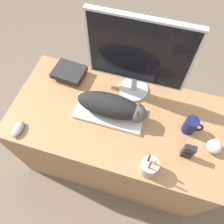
{
  "coord_description": "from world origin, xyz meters",
  "views": [
    {
      "loc": [
        0.16,
        -0.29,
        1.84
      ],
      "look_at": [
        -0.02,
        0.31,
        0.76
      ],
      "focal_mm": 35.0,
      "sensor_mm": 36.0,
      "label": 1
    }
  ],
  "objects_px": {
    "phone": "(188,152)",
    "baseball": "(214,146)",
    "keyboard": "(110,113)",
    "book_stack": "(69,73)",
    "coffee_mug": "(191,126)",
    "cat": "(113,107)",
    "monitor": "(138,56)",
    "computer_mouse": "(18,129)",
    "pen_cup": "(149,167)"
  },
  "relations": [
    {
      "from": "phone",
      "to": "baseball",
      "type": "bearing_deg",
      "value": 29.89
    },
    {
      "from": "keyboard",
      "to": "book_stack",
      "type": "xyz_separation_m",
      "value": [
        -0.34,
        0.2,
        0.02
      ]
    },
    {
      "from": "keyboard",
      "to": "coffee_mug",
      "type": "xyz_separation_m",
      "value": [
        0.46,
        0.03,
        0.04
      ]
    },
    {
      "from": "phone",
      "to": "book_stack",
      "type": "bearing_deg",
      "value": 157.68
    },
    {
      "from": "cat",
      "to": "monitor",
      "type": "relative_size",
      "value": 0.73
    },
    {
      "from": "computer_mouse",
      "to": "book_stack",
      "type": "height_order",
      "value": "book_stack"
    },
    {
      "from": "monitor",
      "to": "cat",
      "type": "bearing_deg",
      "value": -108.71
    },
    {
      "from": "monitor",
      "to": "computer_mouse",
      "type": "bearing_deg",
      "value": -140.33
    },
    {
      "from": "computer_mouse",
      "to": "pen_cup",
      "type": "bearing_deg",
      "value": -0.63
    },
    {
      "from": "cat",
      "to": "baseball",
      "type": "height_order",
      "value": "cat"
    },
    {
      "from": "keyboard",
      "to": "coffee_mug",
      "type": "bearing_deg",
      "value": 3.59
    },
    {
      "from": "coffee_mug",
      "to": "phone",
      "type": "bearing_deg",
      "value": -88.73
    },
    {
      "from": "computer_mouse",
      "to": "pen_cup",
      "type": "distance_m",
      "value": 0.76
    },
    {
      "from": "cat",
      "to": "pen_cup",
      "type": "relative_size",
      "value": 2.13
    },
    {
      "from": "baseball",
      "to": "phone",
      "type": "bearing_deg",
      "value": -150.11
    },
    {
      "from": "keyboard",
      "to": "pen_cup",
      "type": "height_order",
      "value": "pen_cup"
    },
    {
      "from": "computer_mouse",
      "to": "book_stack",
      "type": "distance_m",
      "value": 0.48
    },
    {
      "from": "computer_mouse",
      "to": "phone",
      "type": "height_order",
      "value": "phone"
    },
    {
      "from": "computer_mouse",
      "to": "monitor",
      "type": "bearing_deg",
      "value": 39.67
    },
    {
      "from": "cat",
      "to": "book_stack",
      "type": "xyz_separation_m",
      "value": [
        -0.36,
        0.2,
        -0.06
      ]
    },
    {
      "from": "keyboard",
      "to": "book_stack",
      "type": "relative_size",
      "value": 1.93
    },
    {
      "from": "pen_cup",
      "to": "phone",
      "type": "bearing_deg",
      "value": 37.23
    },
    {
      "from": "monitor",
      "to": "pen_cup",
      "type": "distance_m",
      "value": 0.57
    },
    {
      "from": "cat",
      "to": "phone",
      "type": "distance_m",
      "value": 0.46
    },
    {
      "from": "phone",
      "to": "cat",
      "type": "bearing_deg",
      "value": 163.85
    },
    {
      "from": "keyboard",
      "to": "cat",
      "type": "xyz_separation_m",
      "value": [
        0.02,
        -0.0,
        0.08
      ]
    },
    {
      "from": "keyboard",
      "to": "monitor",
      "type": "height_order",
      "value": "monitor"
    },
    {
      "from": "cat",
      "to": "pen_cup",
      "type": "distance_m",
      "value": 0.38
    },
    {
      "from": "keyboard",
      "to": "phone",
      "type": "height_order",
      "value": "phone"
    },
    {
      "from": "pen_cup",
      "to": "book_stack",
      "type": "distance_m",
      "value": 0.78
    },
    {
      "from": "baseball",
      "to": "phone",
      "type": "xyz_separation_m",
      "value": [
        -0.13,
        -0.08,
        0.02
      ]
    },
    {
      "from": "cat",
      "to": "phone",
      "type": "xyz_separation_m",
      "value": [
        0.44,
        -0.13,
        -0.04
      ]
    },
    {
      "from": "coffee_mug",
      "to": "baseball",
      "type": "distance_m",
      "value": 0.16
    },
    {
      "from": "pen_cup",
      "to": "baseball",
      "type": "bearing_deg",
      "value": 34.24
    },
    {
      "from": "cat",
      "to": "keyboard",
      "type": "bearing_deg",
      "value": 180.0
    },
    {
      "from": "phone",
      "to": "keyboard",
      "type": "bearing_deg",
      "value": 164.6
    },
    {
      "from": "cat",
      "to": "computer_mouse",
      "type": "distance_m",
      "value": 0.56
    },
    {
      "from": "keyboard",
      "to": "pen_cup",
      "type": "xyz_separation_m",
      "value": [
        0.29,
        -0.26,
        0.04
      ]
    },
    {
      "from": "keyboard",
      "to": "phone",
      "type": "xyz_separation_m",
      "value": [
        0.47,
        -0.13,
        0.05
      ]
    },
    {
      "from": "monitor",
      "to": "baseball",
      "type": "relative_size",
      "value": 6.93
    },
    {
      "from": "baseball",
      "to": "pen_cup",
      "type": "bearing_deg",
      "value": -145.76
    },
    {
      "from": "computer_mouse",
      "to": "baseball",
      "type": "xyz_separation_m",
      "value": [
        1.07,
        0.2,
        0.02
      ]
    },
    {
      "from": "baseball",
      "to": "phone",
      "type": "relative_size",
      "value": 0.69
    },
    {
      "from": "phone",
      "to": "book_stack",
      "type": "height_order",
      "value": "phone"
    },
    {
      "from": "cat",
      "to": "pen_cup",
      "type": "xyz_separation_m",
      "value": [
        0.27,
        -0.26,
        -0.04
      ]
    },
    {
      "from": "coffee_mug",
      "to": "book_stack",
      "type": "distance_m",
      "value": 0.82
    },
    {
      "from": "monitor",
      "to": "computer_mouse",
      "type": "distance_m",
      "value": 0.79
    },
    {
      "from": "baseball",
      "to": "monitor",
      "type": "bearing_deg",
      "value": 152.64
    },
    {
      "from": "pen_cup",
      "to": "monitor",
      "type": "bearing_deg",
      "value": 112.36
    },
    {
      "from": "book_stack",
      "to": "baseball",
      "type": "bearing_deg",
      "value": -15.13
    }
  ]
}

